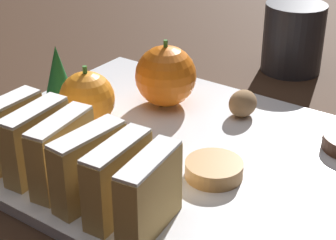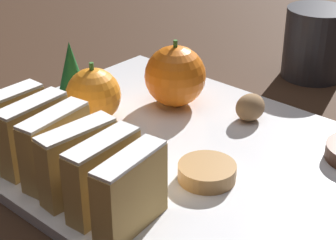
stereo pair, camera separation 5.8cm
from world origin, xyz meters
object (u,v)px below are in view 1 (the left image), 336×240
at_px(orange_near, 87,99).
at_px(orange_far, 166,76).
at_px(walnut, 243,103).
at_px(coffee_mug, 294,37).

xyz_separation_m(orange_near, orange_far, (0.09, -0.04, 0.01)).
distance_m(orange_near, walnut, 0.18).
height_order(orange_near, coffee_mug, coffee_mug).
bearing_deg(walnut, orange_far, 106.21).
relative_size(orange_far, walnut, 2.15).
bearing_deg(walnut, orange_near, 132.28).
height_order(orange_far, coffee_mug, coffee_mug).
distance_m(orange_far, walnut, 0.10).
height_order(orange_near, walnut, orange_near).
height_order(orange_far, walnut, orange_far).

